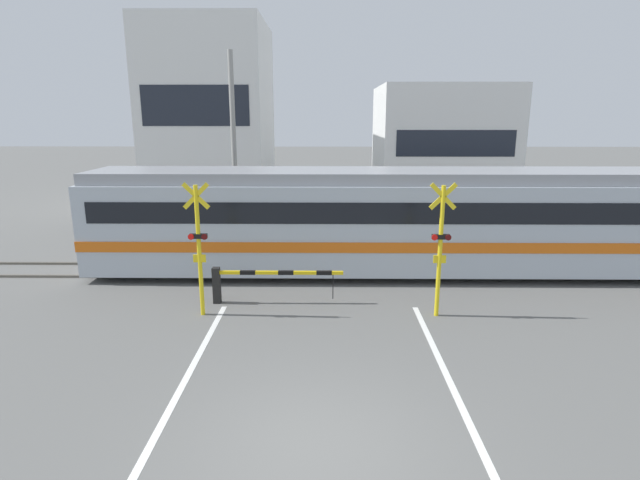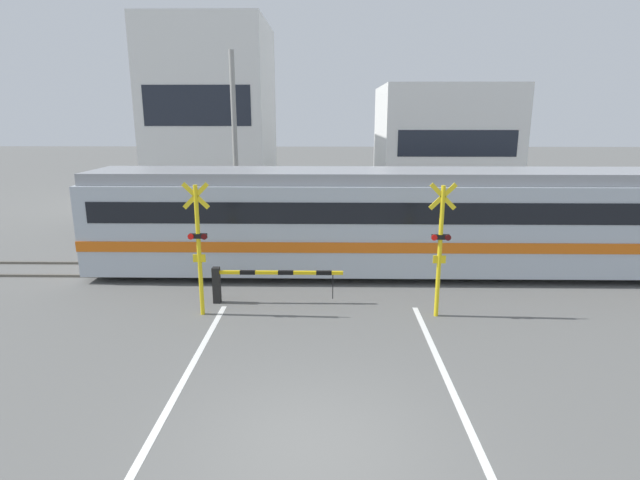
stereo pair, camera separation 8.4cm
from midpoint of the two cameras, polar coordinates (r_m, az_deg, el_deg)
The scene contains 14 objects.
ground_plane at distance 8.44m, azimuth -0.59°, elevation -22.58°, with size 160.00×160.00×0.00m, color #60605E.
rail_track_near at distance 15.95m, azimuth 0.24°, elevation -4.26°, with size 50.00×0.10×0.08m.
rail_track_far at distance 17.32m, azimuth 0.30°, elevation -2.78°, with size 50.00×0.10×0.08m.
road_stripe_left at distance 9.62m, azimuth -16.84°, elevation -18.15°, with size 0.14×9.89×0.01m.
road_stripe_right at distance 9.52m, azimuth 16.23°, elevation -18.49°, with size 0.14×9.89×0.01m.
commuter_train at distance 16.47m, azimuth 11.67°, elevation 2.39°, with size 21.32×2.90×3.37m.
crossing_barrier_near at distance 13.84m, azimuth -7.87°, elevation -4.42°, with size 3.58×0.20×1.02m.
crossing_barrier_far at distance 19.71m, azimuth 5.98°, elevation 1.18°, with size 3.58×0.20×1.02m.
crossing_signal_left at distance 12.93m, azimuth -13.53°, elevation -0.37°, with size 0.68×0.15×3.46m.
crossing_signal_right at distance 12.83m, azimuth 13.75°, elevation -0.49°, with size 0.68×0.15×3.46m.
pedestrian at distance 22.20m, azimuth 0.33°, elevation 3.35°, with size 0.38×0.22×1.64m.
building_left_of_street at distance 30.22m, azimuth -12.06°, elevation 13.70°, with size 6.53×7.02×10.10m.
building_right_of_street at distance 30.26m, azimuth 13.85°, elevation 10.38°, with size 7.25×7.02×6.70m.
utility_pole_streetside at distance 22.05m, azimuth -9.59°, elevation 10.69°, with size 0.22×0.22×7.69m.
Camera 2 is at (0.24, -6.78, 5.02)m, focal length 28.00 mm.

